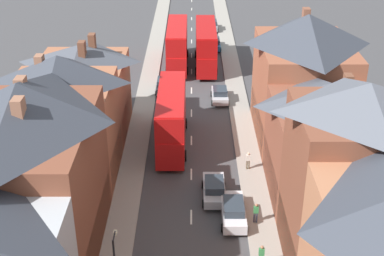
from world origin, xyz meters
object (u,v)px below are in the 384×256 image
at_px(double_decker_bus_lead, 175,45).
at_px(car_parked_left_b, 212,43).
at_px(pedestrian_mid_right, 260,254).
at_px(car_near_blue, 213,189).
at_px(car_near_silver, 232,211).
at_px(car_mid_white, 218,95).
at_px(car_parked_left_a, 162,85).
at_px(pedestrian_far_left, 254,212).
at_px(car_parked_right_a, 210,25).
at_px(double_decker_bus_mid_street, 170,117).
at_px(double_decker_bus_far_approaching, 204,45).
at_px(pedestrian_far_right, 246,160).

distance_m(double_decker_bus_lead, car_parked_left_b, 8.51).
bearing_deg(pedestrian_mid_right, car_near_blue, 109.21).
xyz_separation_m(car_near_silver, car_mid_white, (-0.00, 21.36, -0.04)).
height_order(car_parked_left_a, pedestrian_far_left, pedestrian_far_left).
xyz_separation_m(car_parked_left_a, car_parked_right_a, (6.20, 23.83, -0.03)).
distance_m(car_near_blue, car_mid_white, 18.49).
distance_m(car_near_silver, car_parked_left_a, 24.77).
bearing_deg(car_parked_left_b, double_decker_bus_mid_street, -100.17).
relative_size(double_decker_bus_far_approaching, car_parked_left_a, 2.67).
xyz_separation_m(car_parked_left_a, car_parked_left_b, (6.20, 15.03, -0.04)).
bearing_deg(double_decker_bus_lead, pedestrian_mid_right, -80.31).
height_order(double_decker_bus_far_approaching, car_parked_left_a, double_decker_bus_far_approaching).
xyz_separation_m(car_near_blue, car_parked_left_a, (-4.90, 21.06, 0.02)).
bearing_deg(car_near_silver, car_parked_right_a, 90.00).
bearing_deg(car_parked_left_b, car_mid_white, -90.00).
bearing_deg(car_near_blue, car_mid_white, 85.97).
bearing_deg(car_mid_white, pedestrian_far_left, -85.78).
relative_size(double_decker_bus_lead, car_parked_right_a, 2.78).
relative_size(car_parked_left_a, pedestrian_mid_right, 2.51).
relative_size(car_parked_left_a, pedestrian_far_left, 2.51).
bearing_deg(pedestrian_mid_right, car_parked_right_a, 91.60).
distance_m(double_decker_bus_lead, car_near_blue, 29.72).
relative_size(double_decker_bus_far_approaching, car_near_blue, 2.51).
distance_m(car_parked_left_a, car_mid_white, 6.73).
height_order(car_parked_left_a, pedestrian_mid_right, pedestrian_mid_right).
xyz_separation_m(pedestrian_far_left, pedestrian_far_right, (0.13, 7.44, 0.00)).
xyz_separation_m(double_decker_bus_mid_street, car_parked_left_a, (-1.29, 12.33, -1.98)).
relative_size(car_near_blue, car_parked_left_b, 0.99).
relative_size(car_near_silver, car_parked_left_a, 1.11).
bearing_deg(double_decker_bus_far_approaching, car_near_blue, -89.98).
height_order(car_near_blue, pedestrian_far_left, pedestrian_far_left).
bearing_deg(pedestrian_far_right, car_parked_right_a, 92.44).
height_order(car_mid_white, pedestrian_mid_right, pedestrian_mid_right).
height_order(car_near_silver, car_parked_left_a, car_near_silver).
distance_m(car_parked_left_a, pedestrian_far_left, 25.62).
relative_size(double_decker_bus_far_approaching, car_mid_white, 2.72).
distance_m(car_mid_white, pedestrian_mid_right, 26.46).
height_order(car_parked_left_a, car_parked_left_b, car_parked_left_a).
height_order(car_near_silver, pedestrian_far_right, pedestrian_far_right).
distance_m(car_near_blue, pedestrian_far_left, 4.44).
bearing_deg(car_near_blue, pedestrian_far_left, -48.96).
bearing_deg(double_decker_bus_lead, pedestrian_far_right, -75.30).
xyz_separation_m(car_near_silver, pedestrian_mid_right, (1.48, -5.05, 0.20)).
bearing_deg(pedestrian_mid_right, double_decker_bus_lead, 99.69).
bearing_deg(pedestrian_far_left, car_parked_right_a, 91.91).
relative_size(car_parked_left_b, car_mid_white, 1.10).
bearing_deg(double_decker_bus_lead, pedestrian_far_left, -78.75).
xyz_separation_m(car_near_silver, pedestrian_far_left, (1.61, -0.43, 0.20)).
bearing_deg(double_decker_bus_lead, car_parked_left_b, 53.58).
bearing_deg(car_parked_right_a, double_decker_bus_mid_street, -97.73).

